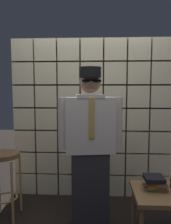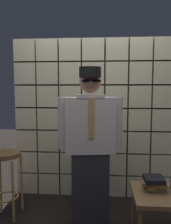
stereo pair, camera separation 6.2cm
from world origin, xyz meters
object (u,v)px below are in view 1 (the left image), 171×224
object	(u,v)px
standing_person	(90,146)
book_stack	(154,182)
bar_stool	(5,169)
side_table	(161,198)

from	to	relation	value
standing_person	book_stack	size ratio (longest dim) A/B	6.55
standing_person	bar_stool	world-z (taller)	standing_person
standing_person	side_table	bearing A→B (deg)	-27.47
side_table	book_stack	size ratio (longest dim) A/B	2.02
bar_stool	side_table	world-z (taller)	bar_stool
standing_person	bar_stool	xyz separation A→B (m)	(-0.98, 0.12, -0.32)
side_table	standing_person	bearing A→B (deg)	160.07
bar_stool	book_stack	size ratio (longest dim) A/B	2.91
side_table	book_stack	world-z (taller)	book_stack
side_table	book_stack	bearing A→B (deg)	132.78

